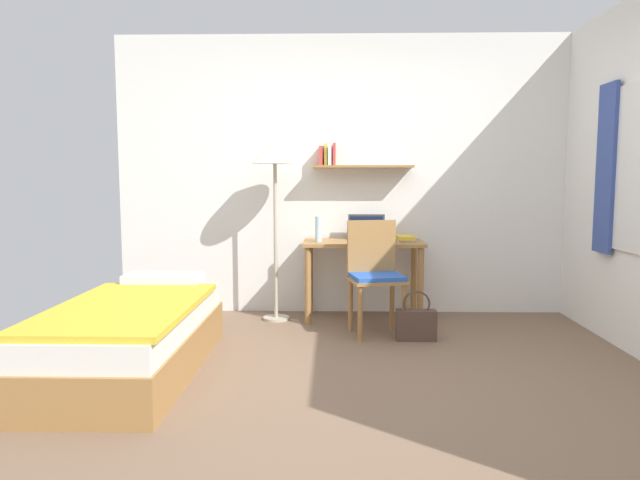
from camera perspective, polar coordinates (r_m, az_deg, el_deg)
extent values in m
plane|color=brown|center=(3.75, 3.80, -13.90)|extent=(5.28, 5.28, 0.00)
cube|color=white|center=(5.54, 3.02, 6.29)|extent=(4.40, 0.05, 2.60)
cube|color=#9E703D|center=(5.41, 4.20, 7.18)|extent=(0.92, 0.22, 0.02)
cube|color=#D13D38|center=(5.45, 0.09, 8.23)|extent=(0.03, 0.12, 0.18)
cube|color=gold|center=(5.45, 0.57, 8.36)|extent=(0.02, 0.12, 0.20)
cube|color=silver|center=(5.44, 0.96, 8.26)|extent=(0.03, 0.15, 0.18)
cube|color=#D13D38|center=(5.43, 1.40, 8.38)|extent=(0.02, 0.16, 0.20)
cube|color=#384C93|center=(5.09, 26.13, 6.26)|extent=(0.03, 0.28, 1.31)
cube|color=#9E703D|center=(4.10, -17.78, -10.33)|extent=(0.83, 1.84, 0.28)
cube|color=silver|center=(4.05, -17.88, -7.34)|extent=(0.80, 1.79, 0.16)
cube|color=gold|center=(3.92, -18.46, -6.28)|extent=(0.85, 1.51, 0.04)
cube|color=white|center=(4.69, -15.04, -3.81)|extent=(0.58, 0.28, 0.10)
cube|color=#9E703D|center=(5.26, 4.24, -0.28)|extent=(1.07, 0.52, 0.03)
cylinder|color=#9E703D|center=(5.10, -1.19, -4.52)|extent=(0.06, 0.06, 0.68)
cylinder|color=#9E703D|center=(5.15, 9.78, -4.50)|extent=(0.06, 0.06, 0.68)
cylinder|color=#9E703D|center=(5.51, -0.99, -3.71)|extent=(0.06, 0.06, 0.68)
cylinder|color=#9E703D|center=(5.56, 9.15, -3.71)|extent=(0.06, 0.06, 0.68)
cube|color=#9E703D|center=(4.76, 5.59, -3.94)|extent=(0.50, 0.47, 0.03)
cube|color=blue|center=(4.76, 5.60, -3.59)|extent=(0.46, 0.43, 0.04)
cube|color=#9E703D|center=(4.89, 5.06, -0.58)|extent=(0.41, 0.12, 0.43)
cylinder|color=#9E703D|center=(4.61, 3.94, -7.21)|extent=(0.04, 0.04, 0.44)
cylinder|color=#9E703D|center=(4.72, 8.24, -6.96)|extent=(0.04, 0.04, 0.44)
cylinder|color=#9E703D|center=(4.91, 3.00, -6.38)|extent=(0.04, 0.04, 0.44)
cylinder|color=#9E703D|center=(5.01, 7.06, -6.17)|extent=(0.04, 0.04, 0.44)
cylinder|color=#B2A893|center=(5.36, -4.31, -7.62)|extent=(0.24, 0.24, 0.02)
cylinder|color=#B2A893|center=(5.23, -4.37, -0.13)|extent=(0.03, 0.03, 1.38)
cone|color=silver|center=(5.21, -4.44, 8.65)|extent=(0.42, 0.42, 0.22)
cube|color=#2D2D33|center=(5.30, 4.61, 0.00)|extent=(0.34, 0.24, 0.01)
cube|color=#2D2D33|center=(5.39, 4.57, 1.33)|extent=(0.34, 0.06, 0.22)
cube|color=black|center=(5.38, 4.57, 1.32)|extent=(0.30, 0.04, 0.19)
cylinder|color=silver|center=(5.18, -0.14, 1.08)|extent=(0.06, 0.06, 0.23)
cube|color=silver|center=(5.28, 8.30, -0.03)|extent=(0.15, 0.20, 0.02)
cube|color=gold|center=(5.28, 8.31, 0.25)|extent=(0.17, 0.25, 0.03)
cube|color=#4C382D|center=(4.72, 9.38, -8.22)|extent=(0.31, 0.12, 0.24)
torus|color=#4C382D|center=(4.68, 9.42, -6.19)|extent=(0.22, 0.02, 0.22)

